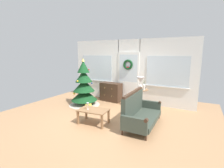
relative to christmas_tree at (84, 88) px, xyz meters
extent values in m
plane|color=#AD7F56|center=(1.34, -0.83, -0.67)|extent=(6.76, 6.76, 0.00)
cube|color=white|center=(-0.18, 1.26, 0.60)|extent=(2.15, 0.08, 2.55)
cube|color=white|center=(2.87, 1.26, 0.60)|extent=(2.15, 0.08, 2.55)
cube|color=white|center=(1.34, 1.26, 1.63)|extent=(0.94, 0.08, 0.50)
cube|color=silver|center=(1.34, 1.22, 0.35)|extent=(0.90, 0.05, 2.05)
cube|color=white|center=(1.34, 1.20, -0.22)|extent=(0.78, 0.02, 0.80)
cube|color=silver|center=(1.34, 1.20, 0.73)|extent=(0.78, 0.01, 1.10)
cube|color=silver|center=(-0.18, 1.20, 0.68)|extent=(1.50, 0.01, 1.10)
cube|color=silver|center=(2.87, 1.20, 0.68)|extent=(1.50, 0.01, 1.10)
cube|color=silver|center=(-0.18, 1.19, 0.11)|extent=(1.59, 0.06, 0.03)
cube|color=silver|center=(2.87, 1.19, 0.11)|extent=(1.59, 0.06, 0.03)
torus|color=#123B1B|center=(1.34, 1.16, 0.88)|extent=(0.41, 0.09, 0.41)
cube|color=red|center=(1.34, 1.14, 0.75)|extent=(0.10, 0.02, 0.10)
cylinder|color=#4C331E|center=(0.00, 0.00, -0.55)|extent=(0.10, 0.10, 0.24)
cone|color=beige|center=(0.00, 0.00, -0.62)|extent=(1.19, 1.19, 0.10)
cone|color=#14421E|center=(0.00, 0.00, -0.25)|extent=(1.01, 1.01, 0.45)
cone|color=#14421E|center=(0.00, 0.00, 0.11)|extent=(0.83, 0.83, 0.45)
cone|color=#14421E|center=(0.00, 0.00, 0.47)|extent=(0.65, 0.65, 0.45)
cone|color=#14421E|center=(0.00, 0.00, 0.84)|extent=(0.47, 0.47, 0.45)
cone|color=#E0BC4C|center=(0.00, 0.00, 1.09)|extent=(0.12, 0.12, 0.12)
sphere|color=red|center=(-0.04, 0.22, 0.59)|extent=(0.06, 0.06, 0.06)
sphere|color=gold|center=(-0.23, -0.31, -0.18)|extent=(0.08, 0.08, 0.08)
sphere|color=silver|center=(-0.05, 0.31, 0.22)|extent=(0.06, 0.06, 0.06)
sphere|color=#264CB2|center=(0.13, 0.23, 0.27)|extent=(0.08, 0.08, 0.08)
sphere|color=red|center=(0.12, 0.18, 0.70)|extent=(0.05, 0.05, 0.05)
sphere|color=gold|center=(-0.06, -0.29, 0.31)|extent=(0.07, 0.07, 0.07)
sphere|color=silver|center=(0.34, 0.14, -0.18)|extent=(0.07, 0.07, 0.07)
sphere|color=#264CB2|center=(0.18, 0.27, 0.16)|extent=(0.06, 0.06, 0.06)
cube|color=#3D281C|center=(0.67, 0.96, -0.28)|extent=(0.93, 0.48, 0.78)
sphere|color=tan|center=(0.48, 0.75, -0.09)|extent=(0.03, 0.03, 0.03)
sphere|color=tan|center=(0.84, 0.72, -0.09)|extent=(0.03, 0.03, 0.03)
sphere|color=tan|center=(0.48, 0.75, -0.39)|extent=(0.03, 0.03, 0.03)
sphere|color=tan|center=(0.84, 0.72, -0.39)|extent=(0.03, 0.03, 0.03)
cylinder|color=#3D281C|center=(2.95, -1.50, -0.60)|extent=(0.05, 0.05, 0.14)
cylinder|color=#3D281C|center=(2.91, -0.02, -0.60)|extent=(0.05, 0.05, 0.14)
cylinder|color=#3D281C|center=(2.35, -1.52, -0.60)|extent=(0.05, 0.05, 0.14)
cylinder|color=#3D281C|center=(2.31, -0.03, -0.60)|extent=(0.05, 0.05, 0.14)
cube|color=#384238|center=(2.63, -0.77, -0.46)|extent=(0.75, 1.44, 0.14)
cube|color=#384238|center=(2.33, -0.77, -0.08)|extent=(0.15, 1.43, 0.62)
cube|color=#3D281C|center=(2.33, -0.77, 0.26)|extent=(0.11, 1.40, 0.06)
cube|color=#384238|center=(2.65, -1.52, -0.34)|extent=(0.66, 0.10, 0.38)
cylinder|color=#3D281C|center=(2.94, -1.52, -0.17)|extent=(0.09, 0.09, 0.09)
cube|color=#384238|center=(2.61, -0.01, -0.34)|extent=(0.66, 0.10, 0.38)
cylinder|color=#3D281C|center=(2.90, 0.00, -0.17)|extent=(0.09, 0.09, 0.09)
cylinder|color=#8E6642|center=(2.13, 0.57, 0.05)|extent=(0.48, 0.48, 0.02)
cylinder|color=#8E6642|center=(2.13, 0.57, -0.32)|extent=(0.07, 0.07, 0.71)
cube|color=#8E6642|center=(2.29, 0.57, -0.65)|extent=(0.20, 0.05, 0.04)
cube|color=#8E6642|center=(2.05, 0.71, -0.65)|extent=(0.14, 0.20, 0.04)
cube|color=#8E6642|center=(2.05, 0.43, -0.65)|extent=(0.14, 0.20, 0.04)
sphere|color=silver|center=(2.07, 0.61, 0.14)|extent=(0.16, 0.16, 0.16)
cylinder|color=silver|center=(2.07, 0.61, 0.27)|extent=(0.02, 0.02, 0.06)
cone|color=silver|center=(2.07, 0.61, 0.40)|extent=(0.28, 0.28, 0.20)
cylinder|color=beige|center=(2.23, 0.51, 0.14)|extent=(0.09, 0.09, 0.16)
sphere|color=beige|center=(2.23, 0.51, 0.22)|extent=(0.10, 0.10, 0.10)
cylinder|color=#4C7042|center=(2.21, 0.51, 0.32)|extent=(0.07, 0.01, 0.17)
cylinder|color=#4C7042|center=(2.23, 0.51, 0.32)|extent=(0.01, 0.01, 0.18)
cylinder|color=#4C7042|center=(2.25, 0.51, 0.32)|extent=(0.07, 0.01, 0.17)
cube|color=#8E6642|center=(1.33, -1.30, -0.27)|extent=(0.89, 0.60, 0.03)
cube|color=#8E6642|center=(0.98, -1.55, -0.48)|extent=(0.05, 0.05, 0.39)
cube|color=#8E6642|center=(1.73, -1.48, -0.48)|extent=(0.05, 0.05, 0.39)
cube|color=#8E6642|center=(0.93, -1.12, -0.48)|extent=(0.05, 0.05, 0.39)
cube|color=#8E6642|center=(1.69, -1.04, -0.48)|extent=(0.05, 0.05, 0.39)
cylinder|color=silver|center=(1.18, -1.35, -0.25)|extent=(0.06, 0.06, 0.01)
cylinder|color=silver|center=(1.18, -1.35, -0.20)|extent=(0.01, 0.01, 0.10)
cone|color=silver|center=(1.18, -1.35, -0.10)|extent=(0.08, 0.08, 0.09)
cube|color=#D8C64C|center=(0.41, -0.29, -0.58)|extent=(0.17, 0.16, 0.17)
camera|label=1|loc=(3.91, -4.95, 1.33)|focal=26.22mm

